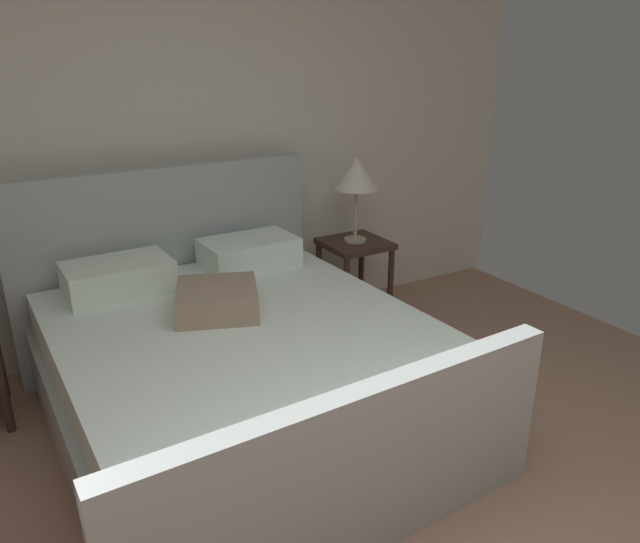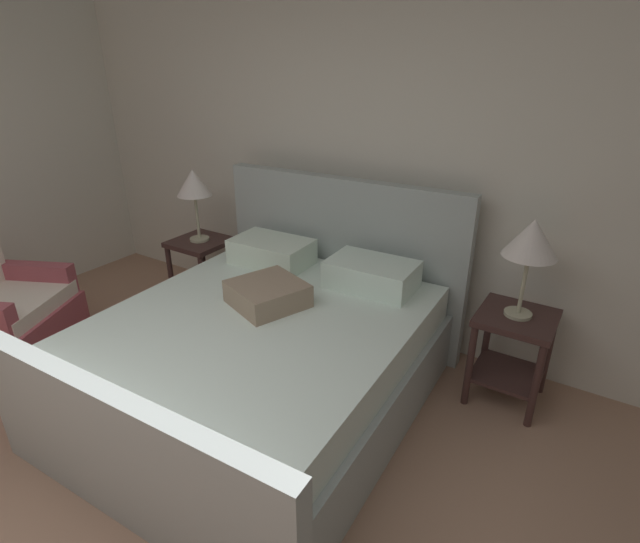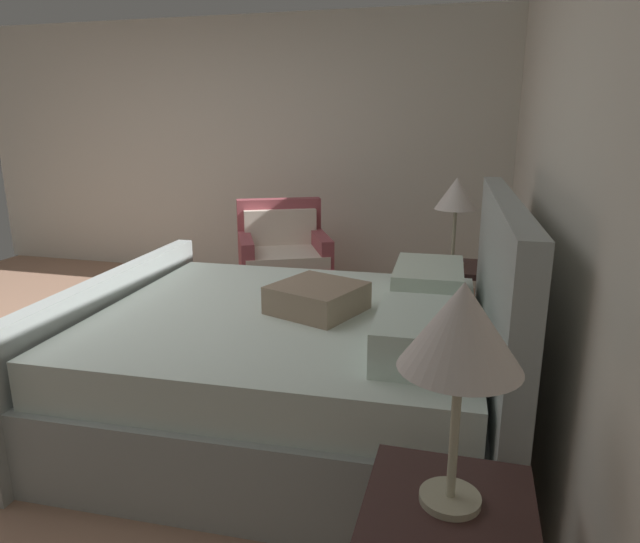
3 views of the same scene
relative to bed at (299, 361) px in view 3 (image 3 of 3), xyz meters
name	(u,v)px [view 3 (image 3 of 3)]	position (x,y,z in m)	size (l,w,h in m)	color
ground_plane	(45,390)	(0.02, -1.60, -0.36)	(5.61, 5.50, 0.02)	#A77D64
wall_back	(573,194)	(0.02, 1.22, 0.91)	(5.73, 0.12, 2.52)	silver
wall_side_left	(231,150)	(-2.85, -1.60, 0.91)	(0.12, 5.62, 2.52)	silver
bed	(299,361)	(0.00, 0.00, 0.00)	(1.97, 2.20, 1.23)	#A5AEAC
table_lamp_right	(462,331)	(1.27, 0.80, 0.72)	(0.30, 0.30, 0.60)	#B7B293
nightstand_left	(450,293)	(-1.26, 0.71, 0.05)	(0.44, 0.44, 0.60)	#402825
table_lamp_left	(456,196)	(-1.26, 0.71, 0.72)	(0.28, 0.28, 0.59)	#B7B293
armchair	(283,268)	(-1.78, -0.69, 0.00)	(0.97, 0.96, 0.90)	#A14851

